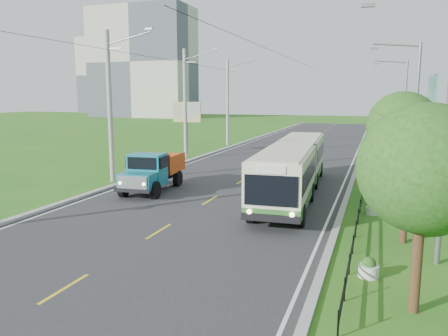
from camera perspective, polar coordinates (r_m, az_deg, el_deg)
The scene contains 30 objects.
ground at distance 19.12m, azimuth -8.49°, elevation -8.22°, with size 240.00×240.00×0.00m, color #246918.
road at distance 37.52m, azimuth 5.97°, elevation 0.50°, with size 14.00×120.00×0.02m, color #28282B.
curb_left at distance 39.79m, azimuth -4.16°, elevation 1.12°, with size 0.40×120.00×0.15m, color #9E9E99.
curb_right at distance 36.53m, azimuth 16.93°, elevation -0.03°, with size 0.30×120.00×0.10m, color #9E9E99.
edge_line_left at distance 39.58m, azimuth -3.43°, elevation 1.01°, with size 0.12×120.00×0.00m, color silver.
edge_line_right at distance 36.56m, azimuth 16.15°, elevation -0.03°, with size 0.12×120.00×0.00m, color silver.
centre_dash at distance 19.11m, azimuth -8.50°, elevation -8.15°, with size 0.12×2.20×0.00m, color yellow.
railing_right at distance 30.54m, azimuth 17.99°, elevation -1.38°, with size 0.04×40.00×0.60m, color black.
pole_near at distance 30.24m, azimuth -14.63°, elevation 7.82°, with size 3.51×0.32×10.00m.
pole_mid at distance 40.74m, azimuth -5.05°, elevation 8.39°, with size 3.51×0.32×10.00m.
pole_far at distance 51.89m, azimuth 0.52°, elevation 8.61°, with size 3.51×0.32×10.00m.
tree_front at distance 12.41m, azimuth 24.77°, elevation -0.85°, with size 3.36×3.41×5.60m.
tree_second at distance 18.36m, azimuth 23.13°, elevation 1.66°, with size 3.18×3.26×5.30m.
tree_third at distance 24.28m, azimuth 22.38°, elevation 4.51°, with size 3.60×3.62×6.00m.
tree_fourth at distance 30.29m, azimuth 21.83°, elevation 4.60°, with size 3.24×3.31×5.40m.
tree_fifth at distance 36.26m, azimuth 21.52°, elevation 5.71°, with size 3.48×3.52×5.80m.
tree_back at distance 42.26m, azimuth 21.26°, elevation 5.87°, with size 3.30×3.36×5.50m.
streetlight_near at distance 16.19m, azimuth 26.66°, elevation 5.42°, with size 3.02×0.20×9.07m.
streetlight_mid at distance 30.13m, azimuth 23.49°, elevation 6.99°, with size 3.02×0.20×9.07m.
streetlight_far at distance 44.10m, azimuth 22.32°, elevation 7.56°, with size 3.02×0.20×9.07m.
planter_front at distance 15.07m, azimuth 18.37°, elevation -12.34°, with size 0.64×0.64×0.67m.
planter_near at distance 22.71m, azimuth 18.87°, elevation -5.06°, with size 0.64×0.64×0.67m.
planter_mid at distance 30.54m, azimuth 19.11°, elevation -1.47°, with size 0.64×0.64×0.67m.
planter_far at distance 38.44m, azimuth 19.25°, elevation 0.65°, with size 0.64×0.64×0.67m.
billboard_left at distance 44.02m, azimuth -4.87°, elevation 6.86°, with size 3.00×0.20×5.20m.
billboard_right at distance 36.24m, azimuth 25.56°, elevation 7.81°, with size 0.24×6.00×7.30m.
apartment_near at distance 128.34m, azimuth -10.53°, elevation 13.30°, with size 28.00×14.00×30.00m, color #B7B2A3.
apartment_far at distance 162.56m, azimuth -13.81°, elevation 11.61°, with size 24.00×14.00×26.00m, color #B7B2A3.
bus at distance 25.75m, azimuth 9.09°, elevation 0.44°, with size 3.48×15.68×3.00m.
dump_truck at distance 26.93m, azimuth -9.29°, elevation -0.14°, with size 2.69×5.89×2.40m.
Camera 1 is at (8.67, -16.05, 5.72)m, focal length 35.00 mm.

